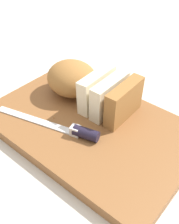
% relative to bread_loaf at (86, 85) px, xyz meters
% --- Properties ---
extents(ground_plane, '(3.00, 3.00, 0.00)m').
position_rel_bread_loaf_xyz_m(ground_plane, '(0.06, -0.06, -0.07)').
color(ground_plane, beige).
extents(cutting_board, '(0.47, 0.32, 0.02)m').
position_rel_bread_loaf_xyz_m(cutting_board, '(0.06, -0.06, -0.05)').
color(cutting_board, brown).
rests_on(cutting_board, ground_plane).
extents(bread_loaf, '(0.24, 0.12, 0.09)m').
position_rel_bread_loaf_xyz_m(bread_loaf, '(0.00, 0.00, 0.00)').
color(bread_loaf, '#996633').
rests_on(bread_loaf, cutting_board).
extents(bread_knife, '(0.25, 0.08, 0.02)m').
position_rel_bread_loaf_xyz_m(bread_knife, '(0.05, -0.11, -0.03)').
color(bread_knife, silver).
rests_on(bread_knife, cutting_board).
extents(crumb_near_knife, '(0.00, 0.00, 0.00)m').
position_rel_bread_loaf_xyz_m(crumb_near_knife, '(-0.01, -0.10, -0.04)').
color(crumb_near_knife, '#996633').
rests_on(crumb_near_knife, cutting_board).
extents(crumb_near_loaf, '(0.00, 0.00, 0.00)m').
position_rel_bread_loaf_xyz_m(crumb_near_loaf, '(0.08, -0.11, -0.04)').
color(crumb_near_loaf, '#996633').
rests_on(crumb_near_loaf, cutting_board).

